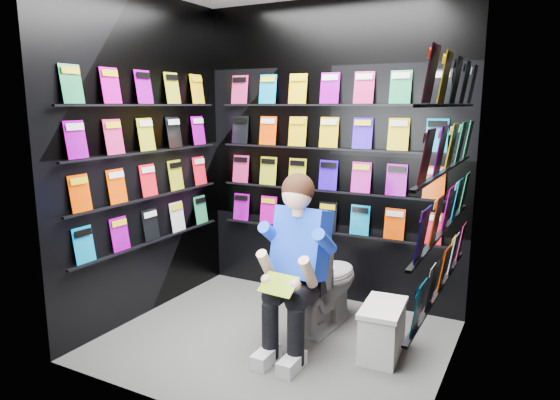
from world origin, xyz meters
The scene contains 13 objects.
floor centered at (0.00, 0.00, 0.00)m, with size 2.40×2.40×0.00m, color #5B5B59.
wall_back centered at (0.00, 1.00, 1.30)m, with size 2.40×0.04×2.60m, color black.
wall_front centered at (0.00, -1.00, 1.30)m, with size 2.40×0.04×2.60m, color black.
wall_left centered at (-1.20, 0.00, 1.30)m, with size 0.04×2.00×2.60m, color black.
wall_right centered at (1.20, 0.00, 1.30)m, with size 0.04×2.00×2.60m, color black.
comics_back centered at (0.00, 0.97, 1.31)m, with size 2.10×0.06×1.37m, color #F34400, non-canonical shape.
comics_left centered at (-1.17, 0.00, 1.31)m, with size 0.06×1.70×1.37m, color #F34400, non-canonical shape.
comics_right centered at (1.17, 0.00, 1.31)m, with size 0.06×1.70×1.37m, color #F34400, non-canonical shape.
toilet centered at (0.20, 0.40, 0.37)m, with size 0.42×0.75×0.73m, color white.
longbox centered at (0.76, 0.16, 0.17)m, with size 0.25×0.45×0.34m, color white.
longbox_lid centered at (0.76, 0.16, 0.35)m, with size 0.27×0.47×0.03m, color white.
reader centered at (0.20, 0.02, 0.76)m, with size 0.50×0.74×1.36m, color blue, non-canonical shape.
held_comic centered at (0.20, -0.33, 0.58)m, with size 0.25×0.01×0.17m, color green.
Camera 1 is at (1.65, -3.03, 1.73)m, focal length 32.00 mm.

